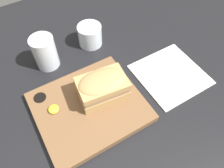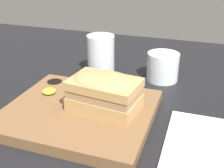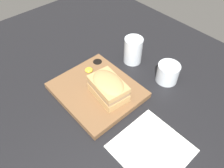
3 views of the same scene
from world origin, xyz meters
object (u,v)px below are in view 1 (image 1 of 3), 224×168
at_px(sandwich, 101,85).
at_px(water_glass, 46,54).
at_px(wine_glass, 90,36).
at_px(napkin, 170,74).
at_px(serving_board, 89,107).

relative_size(sandwich, water_glass, 1.31).
bearing_deg(wine_glass, sandwich, -109.03).
bearing_deg(sandwich, napkin, -9.10).
relative_size(water_glass, napkin, 0.54).
bearing_deg(serving_board, wine_glass, 61.72).
bearing_deg(napkin, water_glass, 142.66).
bearing_deg(napkin, serving_board, 175.60).
height_order(water_glass, wine_glass, water_glass).
relative_size(serving_board, wine_glass, 3.56).
relative_size(wine_glass, napkin, 0.41).
distance_m(serving_board, napkin, 0.28).
distance_m(wine_glass, napkin, 0.30).
xyz_separation_m(serving_board, napkin, (0.28, -0.02, -0.01)).
bearing_deg(water_glass, sandwich, -66.67).
relative_size(serving_board, sandwich, 2.04).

